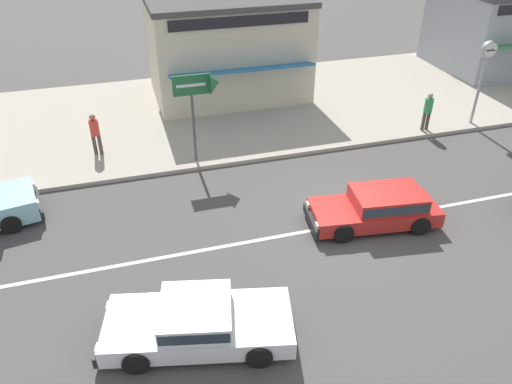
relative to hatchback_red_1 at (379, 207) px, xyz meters
The scene contains 11 objects.
ground_plane 0.94m from the hatchback_red_1, 166.25° to the left, with size 160.00×160.00×0.00m, color #4C4947.
lane_centre_stripe 0.93m from the hatchback_red_1, 166.25° to the left, with size 50.40×0.14×0.01m, color silver.
kerb_strip 9.81m from the hatchback_red_1, 94.14° to the left, with size 68.00×10.00×0.15m, color #ADA393.
hatchback_red_1 is the anchor object (origin of this frame).
sedan_white_4 6.89m from the hatchback_red_1, 154.39° to the right, with size 4.69×2.71×1.06m.
street_clock 9.27m from the hatchback_red_1, 35.91° to the left, with size 0.68×0.22×3.50m.
arrow_signboard 7.09m from the hatchback_red_1, 127.98° to the left, with size 1.64×0.79×3.35m.
pedestrian_near_clock 10.68m from the hatchback_red_1, 140.13° to the left, with size 0.34×0.34×1.64m.
pedestrian_mid_kerb 7.22m from the hatchback_red_1, 46.45° to the left, with size 0.34×0.34×1.61m.
shopfront_corner_warung 17.07m from the hatchback_red_1, 42.66° to the left, with size 4.89×6.16×4.22m.
shopfront_far_kios 11.91m from the hatchback_red_1, 99.32° to the left, with size 7.11×5.74×4.52m.
Camera 1 is at (-6.47, -11.24, 9.19)m, focal length 35.00 mm.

